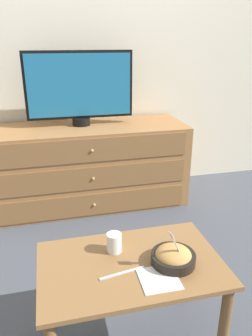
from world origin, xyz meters
TOP-DOWN VIEW (x-y plane):
  - ground_plane at (0.00, 0.00)m, footprint 12.00×12.00m
  - wall_back at (0.00, 0.03)m, footprint 12.00×0.05m
  - dresser at (-0.11, -0.30)m, footprint 1.57×0.56m
  - tv at (-0.14, -0.25)m, footprint 0.82×0.14m
  - coffee_table at (-0.11, -1.74)m, footprint 0.75×0.47m
  - takeout_bowl at (0.05, -1.78)m, footprint 0.18×0.18m
  - drink_cup at (-0.16, -1.64)m, footprint 0.06×0.06m
  - napkin at (-0.04, -1.86)m, footprint 0.15×0.15m
  - knife at (-0.16, -1.79)m, footprint 0.19×0.04m

SIDE VIEW (x-z plane):
  - ground_plane at x=0.00m, z-range 0.00..0.00m
  - dresser at x=-0.11m, z-range 0.00..0.66m
  - coffee_table at x=-0.11m, z-range 0.14..0.59m
  - napkin at x=-0.04m, z-range 0.45..0.45m
  - knife at x=-0.16m, z-range 0.45..0.45m
  - takeout_bowl at x=0.05m, z-range 0.39..0.56m
  - drink_cup at x=-0.16m, z-range 0.44..0.52m
  - tv at x=-0.14m, z-range 0.67..1.23m
  - wall_back at x=0.00m, z-range 0.00..2.60m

